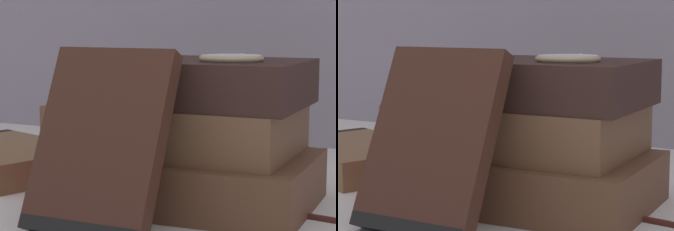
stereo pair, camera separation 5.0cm
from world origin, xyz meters
TOP-DOWN VIEW (x-y plane):
  - ground_plane at (0.00, 0.00)m, footprint 3.00×3.00m
  - book_flat_bottom at (0.01, 0.04)m, footprint 0.25×0.18m
  - book_flat_middle at (-0.00, 0.05)m, footprint 0.23×0.16m
  - book_flat_top at (0.01, 0.05)m, footprint 0.22×0.15m
  - book_side_left at (-0.25, 0.08)m, footprint 0.24×0.20m
  - book_leaning_front at (-0.02, -0.08)m, footprint 0.11×0.09m
  - pocket_watch at (0.06, 0.03)m, footprint 0.06×0.06m
  - reading_glasses at (-0.03, 0.18)m, footprint 0.10×0.07m

SIDE VIEW (x-z plane):
  - ground_plane at x=0.00m, z-range 0.00..0.00m
  - reading_glasses at x=-0.03m, z-range 0.00..0.00m
  - book_side_left at x=-0.25m, z-range 0.00..0.03m
  - book_flat_bottom at x=0.01m, z-range 0.00..0.05m
  - book_leaning_front at x=-0.02m, z-range 0.00..0.15m
  - book_flat_middle at x=0.00m, z-range 0.05..0.10m
  - book_flat_top at x=0.01m, z-range 0.10..0.14m
  - pocket_watch at x=0.06m, z-range 0.14..0.15m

